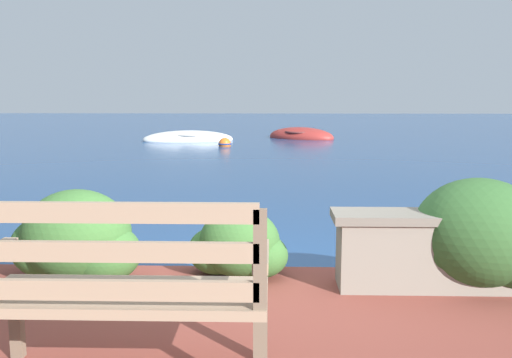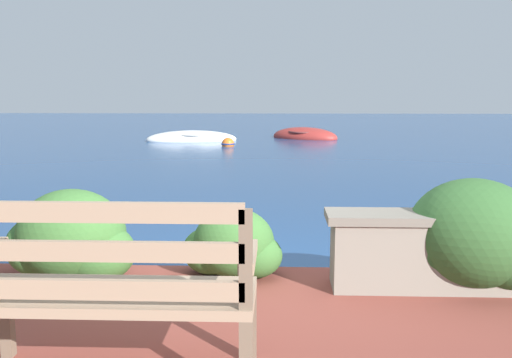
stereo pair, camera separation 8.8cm
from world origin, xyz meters
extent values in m
plane|color=navy|center=(0.00, 0.00, 0.00)|extent=(80.00, 80.00, 0.00)
cube|color=brown|center=(-1.29, -1.63, 0.42)|extent=(0.06, 0.06, 0.40)
cube|color=brown|center=(0.00, -1.63, 0.42)|extent=(0.06, 0.06, 0.40)
cube|color=gray|center=(-0.65, -1.84, 0.65)|extent=(1.35, 0.48, 0.05)
cube|color=gray|center=(-0.65, -2.05, 0.75)|extent=(1.29, 0.04, 0.09)
cube|color=gray|center=(-0.65, -2.05, 0.93)|extent=(1.29, 0.04, 0.09)
cube|color=gray|center=(-0.65, -2.05, 1.10)|extent=(1.29, 0.04, 0.09)
cube|color=brown|center=(0.00, -2.05, 0.90)|extent=(0.06, 0.04, 0.45)
cube|color=gray|center=(0.00, -1.84, 0.85)|extent=(0.07, 0.43, 0.05)
cube|color=gray|center=(1.51, -0.47, 0.47)|extent=(1.96, 0.35, 0.49)
cube|color=#6C655B|center=(1.51, -0.47, 0.74)|extent=(2.06, 0.39, 0.06)
ellipsoid|color=#38662D|center=(-1.40, -0.37, 0.56)|extent=(0.81, 0.73, 0.69)
ellipsoid|color=#38662D|center=(-1.62, -0.31, 0.46)|extent=(0.61, 0.55, 0.48)
ellipsoid|color=#38662D|center=(-1.20, -0.41, 0.44)|extent=(0.57, 0.51, 0.44)
ellipsoid|color=#38662D|center=(-0.20, -0.24, 0.48)|extent=(0.62, 0.56, 0.53)
ellipsoid|color=#38662D|center=(-0.37, -0.19, 0.41)|extent=(0.46, 0.42, 0.37)
ellipsoid|color=#38662D|center=(-0.04, -0.27, 0.39)|extent=(0.43, 0.39, 0.34)
ellipsoid|color=#2D5628|center=(1.54, -0.42, 0.62)|extent=(0.93, 0.84, 0.79)
ellipsoid|color=#2D5628|center=(1.28, -0.35, 0.50)|extent=(0.70, 0.63, 0.56)
ellipsoid|color=silver|center=(-2.77, 14.57, 0.05)|extent=(3.18, 1.69, 0.62)
torus|color=gray|center=(-2.77, 14.57, 0.22)|extent=(1.36, 1.36, 0.07)
cube|color=#846647|center=(-3.22, 14.48, 0.19)|extent=(0.29, 0.92, 0.04)
cube|color=#846647|center=(-2.40, 14.64, 0.19)|extent=(0.29, 0.92, 0.04)
ellipsoid|color=#9E2D28|center=(1.07, 15.76, 0.05)|extent=(2.76, 2.36, 0.70)
torus|color=brown|center=(1.07, 15.76, 0.24)|extent=(1.68, 1.68, 0.07)
cube|color=#846647|center=(0.76, 15.96, 0.21)|extent=(0.62, 0.88, 0.04)
cube|color=#846647|center=(1.34, 15.59, 0.21)|extent=(0.62, 0.88, 0.04)
sphere|color=orange|center=(-1.39, 12.78, 0.07)|extent=(0.38, 0.38, 0.38)
torus|color=navy|center=(-1.39, 12.78, 0.07)|extent=(0.42, 0.42, 0.05)
camera|label=1|loc=(0.05, -4.45, 1.61)|focal=40.00mm
camera|label=2|loc=(0.14, -4.45, 1.61)|focal=40.00mm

